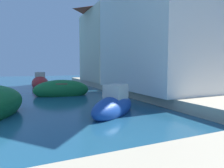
# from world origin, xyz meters

# --- Properties ---
(quay_promenade) EXTENTS (44.00, 32.00, 0.50)m
(quay_promenade) POSITION_xyz_m (4.32, -0.37, 0.25)
(quay_promenade) COLOR beige
(quay_promenade) RESTS_ON ground
(moored_boat_7) EXTENTS (3.88, 2.06, 1.40)m
(moored_boat_7) POSITION_xyz_m (6.24, 8.89, 0.39)
(moored_boat_7) COLOR #197233
(moored_boat_7) RESTS_ON ground
(moored_boat_8) EXTENTS (3.09, 2.85, 1.45)m
(moored_boat_8) POSITION_xyz_m (7.23, 2.48, 0.35)
(moored_boat_8) COLOR #1E479E
(moored_boat_8) RESTS_ON ground
(moored_boat_9) EXTENTS (1.63, 3.91, 1.76)m
(moored_boat_9) POSITION_xyz_m (5.40, 15.25, 0.44)
(moored_boat_9) COLOR #B21E1E
(moored_boat_9) RESTS_ON ground
(waterfront_building_main) EXTENTS (7.20, 8.71, 8.51)m
(waterfront_building_main) POSITION_xyz_m (13.00, 6.11, 4.82)
(waterfront_building_main) COLOR white
(waterfront_building_main) RESTS_ON quay_promenade
(waterfront_building_annex) EXTENTS (6.52, 6.84, 8.06)m
(waterfront_building_annex) POSITION_xyz_m (13.00, 14.37, 4.59)
(waterfront_building_annex) COLOR beige
(waterfront_building_annex) RESTS_ON quay_promenade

